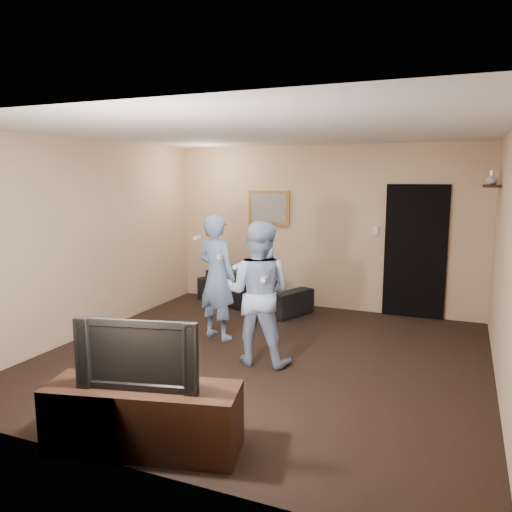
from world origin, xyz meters
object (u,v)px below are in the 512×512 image
at_px(sofa, 253,289).
at_px(wii_player_left, 217,277).
at_px(tv_console, 143,418).
at_px(wii_player_right, 258,293).
at_px(television, 141,352).

xyz_separation_m(sofa, wii_player_left, (0.20, -1.67, 0.53)).
xyz_separation_m(tv_console, wii_player_left, (-0.72, 2.67, 0.57)).
distance_m(sofa, tv_console, 4.43).
xyz_separation_m(wii_player_left, wii_player_right, (0.83, -0.61, -0.00)).
height_order(television, wii_player_left, wii_player_left).
relative_size(sofa, wii_player_right, 1.20).
bearing_deg(television, sofa, 88.44).
bearing_deg(wii_player_right, sofa, 114.52).
height_order(sofa, television, television).
xyz_separation_m(sofa, tv_console, (0.92, -4.34, -0.03)).
relative_size(television, wii_player_left, 0.58).
height_order(sofa, wii_player_right, wii_player_right).
bearing_deg(sofa, tv_console, 123.45).
relative_size(sofa, television, 2.04).
bearing_deg(tv_console, television, 166.41).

